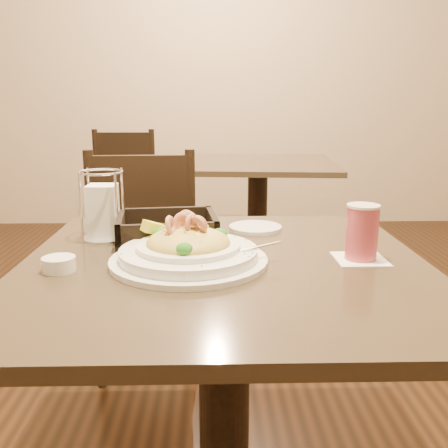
{
  "coord_description": "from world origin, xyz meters",
  "views": [
    {
      "loc": [
        -0.03,
        -1.06,
        1.09
      ],
      "look_at": [
        0.0,
        0.02,
        0.83
      ],
      "focal_mm": 40.0,
      "sensor_mm": 36.0,
      "label": 1
    }
  ],
  "objects_px": {
    "main_table": "(224,358)",
    "bread_basket": "(167,232)",
    "pasta_bowl": "(188,250)",
    "side_plate": "(255,227)",
    "dining_chair_far": "(129,193)",
    "background_table": "(257,201)",
    "napkin_caddy": "(103,210)",
    "butter_ramekin": "(59,264)",
    "dining_chair_near": "(146,255)",
    "drink_glass": "(362,233)"
  },
  "relations": [
    {
      "from": "dining_chair_far",
      "to": "drink_glass",
      "type": "distance_m",
      "value": 2.48
    },
    {
      "from": "main_table",
      "to": "butter_ramekin",
      "type": "relative_size",
      "value": 13.0
    },
    {
      "from": "napkin_caddy",
      "to": "main_table",
      "type": "bearing_deg",
      "value": -32.23
    },
    {
      "from": "background_table",
      "to": "pasta_bowl",
      "type": "xyz_separation_m",
      "value": [
        -0.33,
        -1.93,
        0.27
      ]
    },
    {
      "from": "napkin_caddy",
      "to": "side_plate",
      "type": "xyz_separation_m",
      "value": [
        0.4,
        0.1,
        -0.07
      ]
    },
    {
      "from": "drink_glass",
      "to": "butter_ramekin",
      "type": "distance_m",
      "value": 0.66
    },
    {
      "from": "pasta_bowl",
      "to": "napkin_caddy",
      "type": "bearing_deg",
      "value": 137.55
    },
    {
      "from": "dining_chair_near",
      "to": "side_plate",
      "type": "xyz_separation_m",
      "value": [
        0.39,
        -0.58,
        0.26
      ]
    },
    {
      "from": "butter_ramekin",
      "to": "main_table",
      "type": "bearing_deg",
      "value": 9.65
    },
    {
      "from": "background_table",
      "to": "main_table",
      "type": "bearing_deg",
      "value": -97.46
    },
    {
      "from": "dining_chair_near",
      "to": "pasta_bowl",
      "type": "relative_size",
      "value": 2.46
    },
    {
      "from": "butter_ramekin",
      "to": "drink_glass",
      "type": "bearing_deg",
      "value": 5.33
    },
    {
      "from": "dining_chair_near",
      "to": "napkin_caddy",
      "type": "height_order",
      "value": "dining_chair_near"
    },
    {
      "from": "main_table",
      "to": "pasta_bowl",
      "type": "xyz_separation_m",
      "value": [
        -0.08,
        -0.01,
        0.27
      ]
    },
    {
      "from": "dining_chair_near",
      "to": "bread_basket",
      "type": "bearing_deg",
      "value": 98.78
    },
    {
      "from": "dining_chair_far",
      "to": "pasta_bowl",
      "type": "height_order",
      "value": "dining_chair_far"
    },
    {
      "from": "main_table",
      "to": "bread_basket",
      "type": "xyz_separation_m",
      "value": [
        -0.14,
        0.17,
        0.26
      ]
    },
    {
      "from": "dining_chair_near",
      "to": "bread_basket",
      "type": "relative_size",
      "value": 3.49
    },
    {
      "from": "pasta_bowl",
      "to": "butter_ramekin",
      "type": "bearing_deg",
      "value": -170.64
    },
    {
      "from": "butter_ramekin",
      "to": "bread_basket",
      "type": "bearing_deg",
      "value": 47.89
    },
    {
      "from": "pasta_bowl",
      "to": "main_table",
      "type": "bearing_deg",
      "value": 10.67
    },
    {
      "from": "main_table",
      "to": "dining_chair_far",
      "type": "bearing_deg",
      "value": 104.35
    },
    {
      "from": "side_plate",
      "to": "dining_chair_far",
      "type": "bearing_deg",
      "value": 108.74
    },
    {
      "from": "side_plate",
      "to": "bread_basket",
      "type": "bearing_deg",
      "value": -153.32
    },
    {
      "from": "pasta_bowl",
      "to": "bread_basket",
      "type": "xyz_separation_m",
      "value": [
        -0.06,
        0.18,
        -0.01
      ]
    },
    {
      "from": "main_table",
      "to": "napkin_caddy",
      "type": "height_order",
      "value": "napkin_caddy"
    },
    {
      "from": "drink_glass",
      "to": "dining_chair_near",
      "type": "bearing_deg",
      "value": 124.75
    },
    {
      "from": "background_table",
      "to": "dining_chair_near",
      "type": "height_order",
      "value": "dining_chair_near"
    },
    {
      "from": "dining_chair_near",
      "to": "drink_glass",
      "type": "height_order",
      "value": "dining_chair_near"
    },
    {
      "from": "dining_chair_far",
      "to": "bread_basket",
      "type": "relative_size",
      "value": 3.49
    },
    {
      "from": "side_plate",
      "to": "background_table",
      "type": "bearing_deg",
      "value": 84.49
    },
    {
      "from": "napkin_caddy",
      "to": "drink_glass",
      "type": "bearing_deg",
      "value": -17.33
    },
    {
      "from": "background_table",
      "to": "butter_ramekin",
      "type": "bearing_deg",
      "value": -106.82
    },
    {
      "from": "background_table",
      "to": "drink_glass",
      "type": "xyz_separation_m",
      "value": [
        0.05,
        -1.92,
        0.3
      ]
    },
    {
      "from": "dining_chair_far",
      "to": "side_plate",
      "type": "distance_m",
      "value": 2.14
    },
    {
      "from": "main_table",
      "to": "drink_glass",
      "type": "xyz_separation_m",
      "value": [
        0.3,
        0.0,
        0.3
      ]
    },
    {
      "from": "main_table",
      "to": "drink_glass",
      "type": "relative_size",
      "value": 7.14
    },
    {
      "from": "pasta_bowl",
      "to": "drink_glass",
      "type": "relative_size",
      "value": 3.0
    },
    {
      "from": "dining_chair_far",
      "to": "pasta_bowl",
      "type": "xyz_separation_m",
      "value": [
        0.51,
        -2.31,
        0.28
      ]
    },
    {
      "from": "main_table",
      "to": "dining_chair_near",
      "type": "distance_m",
      "value": 0.91
    },
    {
      "from": "drink_glass",
      "to": "bread_basket",
      "type": "height_order",
      "value": "drink_glass"
    },
    {
      "from": "butter_ramekin",
      "to": "dining_chair_near",
      "type": "bearing_deg",
      "value": 86.66
    },
    {
      "from": "main_table",
      "to": "bread_basket",
      "type": "relative_size",
      "value": 3.38
    },
    {
      "from": "napkin_caddy",
      "to": "butter_ramekin",
      "type": "bearing_deg",
      "value": -99.57
    },
    {
      "from": "bread_basket",
      "to": "napkin_caddy",
      "type": "relative_size",
      "value": 1.49
    },
    {
      "from": "napkin_caddy",
      "to": "background_table",
      "type": "bearing_deg",
      "value": 72.16
    },
    {
      "from": "dining_chair_far",
      "to": "butter_ramekin",
      "type": "distance_m",
      "value": 2.38
    },
    {
      "from": "dining_chair_near",
      "to": "side_plate",
      "type": "height_order",
      "value": "dining_chair_near"
    },
    {
      "from": "main_table",
      "to": "side_plate",
      "type": "relative_size",
      "value": 6.15
    },
    {
      "from": "background_table",
      "to": "dining_chair_far",
      "type": "bearing_deg",
      "value": 155.89
    }
  ]
}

